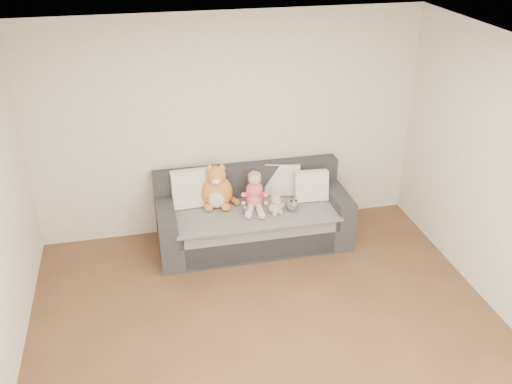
{
  "coord_description": "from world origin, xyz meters",
  "views": [
    {
      "loc": [
        -1.04,
        -3.57,
        3.67
      ],
      "look_at": [
        0.18,
        1.87,
        0.75
      ],
      "focal_mm": 40.0,
      "sensor_mm": 36.0,
      "label": 1
    }
  ],
  "objects_px": {
    "sofa": "(252,218)",
    "sippy_cup": "(245,209)",
    "plush_cat": "(217,190)",
    "toddler": "(255,193)",
    "teddy_bear": "(276,206)"
  },
  "relations": [
    {
      "from": "sippy_cup",
      "to": "teddy_bear",
      "type": "bearing_deg",
      "value": -11.95
    },
    {
      "from": "plush_cat",
      "to": "teddy_bear",
      "type": "relative_size",
      "value": 2.29
    },
    {
      "from": "sofa",
      "to": "sippy_cup",
      "type": "distance_m",
      "value": 0.3
    },
    {
      "from": "plush_cat",
      "to": "sippy_cup",
      "type": "distance_m",
      "value": 0.41
    },
    {
      "from": "sofa",
      "to": "plush_cat",
      "type": "xyz_separation_m",
      "value": [
        -0.39,
        0.1,
        0.37
      ]
    },
    {
      "from": "plush_cat",
      "to": "toddler",
      "type": "bearing_deg",
      "value": -9.1
    },
    {
      "from": "toddler",
      "to": "teddy_bear",
      "type": "distance_m",
      "value": 0.3
    },
    {
      "from": "sofa",
      "to": "teddy_bear",
      "type": "xyz_separation_m",
      "value": [
        0.22,
        -0.24,
        0.26
      ]
    },
    {
      "from": "sofa",
      "to": "toddler",
      "type": "bearing_deg",
      "value": -58.5
    },
    {
      "from": "toddler",
      "to": "sippy_cup",
      "type": "height_order",
      "value": "toddler"
    },
    {
      "from": "toddler",
      "to": "sippy_cup",
      "type": "relative_size",
      "value": 4.05
    },
    {
      "from": "sofa",
      "to": "teddy_bear",
      "type": "relative_size",
      "value": 8.94
    },
    {
      "from": "teddy_bear",
      "to": "sippy_cup",
      "type": "height_order",
      "value": "teddy_bear"
    },
    {
      "from": "toddler",
      "to": "teddy_bear",
      "type": "xyz_separation_m",
      "value": [
        0.2,
        -0.21,
        -0.09
      ]
    },
    {
      "from": "sofa",
      "to": "toddler",
      "type": "xyz_separation_m",
      "value": [
        0.02,
        -0.03,
        0.35
      ]
    }
  ]
}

